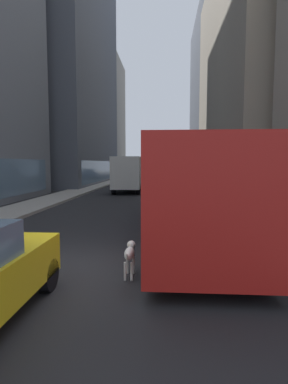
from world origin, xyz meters
The scene contains 13 objects.
ground_plane centered at (0.00, 35.00, 0.00)m, with size 120.00×120.00×0.00m, color #232326.
sidewalk_left centered at (-5.70, 35.00, 0.07)m, with size 2.40×110.00×0.15m, color #9E9991.
sidewalk_right centered at (5.70, 35.00, 0.07)m, with size 2.40×110.00×0.15m, color gray.
building_left_mid centered at (-11.90, 31.96, 17.06)m, with size 11.96×22.98×34.13m.
building_left_far centered at (-11.90, 57.22, 12.38)m, with size 8.26×22.93×24.77m.
building_right_mid centered at (11.90, 23.75, 10.96)m, with size 10.83×23.90×21.94m.
building_right_far centered at (11.90, 47.99, 13.87)m, with size 9.61×23.41×27.76m.
transit_bus centered at (2.80, 4.05, 1.78)m, with size 2.78×11.53×3.05m.
car_silver_sedan centered at (2.80, 24.40, 0.83)m, with size 1.94×4.50×1.62m.
car_blue_hatchback centered at (-1.20, 43.15, 0.82)m, with size 1.78×4.30×1.62m.
box_truck centered at (-1.20, 20.31, 1.67)m, with size 2.30×7.50×3.05m.
dalmatian_dog centered at (1.16, -0.19, 0.51)m, with size 0.22×0.96×0.72m.
pedestrian_with_handbag centered at (5.60, 6.69, 1.01)m, with size 0.45×0.34×1.69m.
Camera 1 is at (1.92, -6.78, 2.50)m, focal length 28.62 mm.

